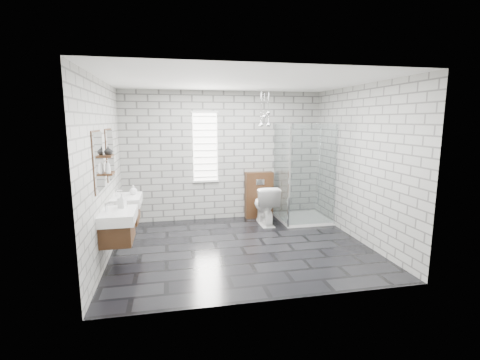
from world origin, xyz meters
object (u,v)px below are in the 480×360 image
object	(u,v)px
shower_enclosure	(301,198)
toilet	(265,205)
vanity_right	(124,202)
cistern_panel	(259,195)
vanity_left	(115,217)

from	to	relation	value
shower_enclosure	toilet	bearing A→B (deg)	178.46
vanity_right	toilet	distance (m)	2.77
cistern_panel	vanity_right	bearing A→B (deg)	-155.57
cistern_panel	shower_enclosure	world-z (taller)	shower_enclosure
vanity_left	vanity_right	bearing A→B (deg)	90.00
vanity_right	toilet	bearing A→B (deg)	14.93
vanity_right	vanity_left	bearing A→B (deg)	-90.00
toilet	vanity_left	bearing A→B (deg)	33.14
vanity_left	cistern_panel	distance (m)	3.44
cistern_panel	toilet	distance (m)	0.51
vanity_right	toilet	world-z (taller)	vanity_right
vanity_right	cistern_panel	world-z (taller)	vanity_right
toilet	shower_enclosure	bearing A→B (deg)	179.09
vanity_left	shower_enclosure	distance (m)	3.80
vanity_left	cistern_panel	world-z (taller)	vanity_left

